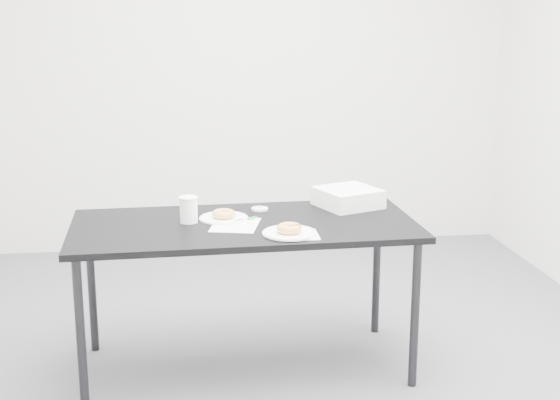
{
  "coord_description": "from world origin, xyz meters",
  "views": [
    {
      "loc": [
        -0.47,
        -3.65,
        1.74
      ],
      "look_at": [
        0.05,
        0.02,
        0.83
      ],
      "focal_mm": 50.0,
      "sensor_mm": 36.0,
      "label": 1
    }
  ],
  "objects": [
    {
      "name": "donut_near",
      "position": [
        0.05,
        -0.3,
        0.78
      ],
      "size": [
        0.14,
        0.14,
        0.04
      ],
      "primitive_type": "torus",
      "rotation": [
        0.0,
        0.0,
        -0.17
      ],
      "color": "#CD7F41",
      "rests_on": "plate_near"
    },
    {
      "name": "wall_back",
      "position": [
        0.0,
        2.0,
        1.35
      ],
      "size": [
        4.0,
        0.02,
        2.7
      ],
      "primitive_type": "cube",
      "color": "silver",
      "rests_on": "floor"
    },
    {
      "name": "napkin",
      "position": [
        0.09,
        -0.32,
        0.75
      ],
      "size": [
        0.18,
        0.18,
        0.0
      ],
      "primitive_type": "cube",
      "rotation": [
        0.0,
        0.0,
        -0.03
      ],
      "color": "white",
      "rests_on": "table"
    },
    {
      "name": "cup_lid",
      "position": [
        -0.04,
        0.15,
        0.75
      ],
      "size": [
        0.08,
        0.08,
        0.01
      ],
      "primitive_type": "cylinder",
      "color": "white",
      "rests_on": "table"
    },
    {
      "name": "coffee_cup",
      "position": [
        -0.4,
        -0.03,
        0.81
      ],
      "size": [
        0.08,
        0.08,
        0.13
      ],
      "primitive_type": "cylinder",
      "color": "white",
      "rests_on": "table"
    },
    {
      "name": "floor",
      "position": [
        0.0,
        0.0,
        0.0
      ],
      "size": [
        4.0,
        4.0,
        0.0
      ],
      "primitive_type": "plane",
      "color": "#4C4C51",
      "rests_on": "ground"
    },
    {
      "name": "logo_patch",
      "position": [
        -0.11,
        -0.02,
        0.75
      ],
      "size": [
        0.05,
        0.05,
        0.0
      ],
      "primitive_type": "cube",
      "rotation": [
        0.0,
        0.0,
        -0.25
      ],
      "color": "green",
      "rests_on": "scorecard"
    },
    {
      "name": "plate_near",
      "position": [
        0.05,
        -0.3,
        0.75
      ],
      "size": [
        0.25,
        0.25,
        0.01
      ],
      "primitive_type": "cylinder",
      "color": "white",
      "rests_on": "napkin"
    },
    {
      "name": "plate_far",
      "position": [
        -0.23,
        0.01,
        0.75
      ],
      "size": [
        0.24,
        0.24,
        0.01
      ],
      "primitive_type": "cylinder",
      "color": "white",
      "rests_on": "table"
    },
    {
      "name": "donut_far",
      "position": [
        -0.23,
        0.01,
        0.77
      ],
      "size": [
        0.13,
        0.13,
        0.04
      ],
      "primitive_type": "torus",
      "rotation": [
        0.0,
        0.0,
        0.17
      ],
      "color": "#CD7F41",
      "rests_on": "plate_far"
    },
    {
      "name": "scorecard",
      "position": [
        -0.18,
        -0.11,
        0.75
      ],
      "size": [
        0.27,
        0.31,
        0.0
      ],
      "primitive_type": "cube",
      "rotation": [
        0.0,
        0.0,
        -0.25
      ],
      "color": "white",
      "rests_on": "table"
    },
    {
      "name": "bakery_box",
      "position": [
        0.42,
        0.17,
        0.79
      ],
      "size": [
        0.37,
        0.37,
        0.09
      ],
      "primitive_type": "cube",
      "rotation": [
        0.0,
        0.0,
        0.37
      ],
      "color": "white",
      "rests_on": "table"
    },
    {
      "name": "table",
      "position": [
        -0.14,
        -0.08,
        0.69
      ],
      "size": [
        1.65,
        0.8,
        0.75
      ],
      "rotation": [
        0.0,
        0.0,
        0.02
      ],
      "color": "black",
      "rests_on": "floor"
    },
    {
      "name": "pen",
      "position": [
        -0.13,
        -0.03,
        0.75
      ],
      "size": [
        0.11,
        0.07,
        0.01
      ],
      "primitive_type": "cylinder",
      "rotation": [
        0.0,
        1.57,
        0.5
      ],
      "color": "#0B814D",
      "rests_on": "scorecard"
    }
  ]
}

